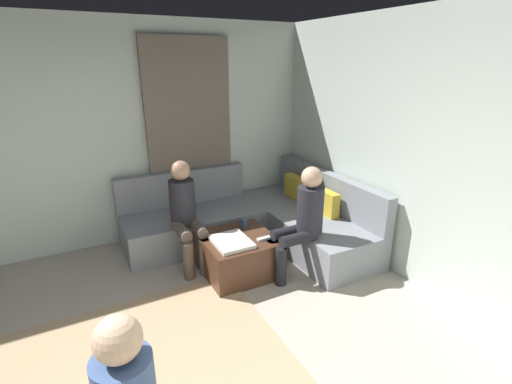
{
  "coord_description": "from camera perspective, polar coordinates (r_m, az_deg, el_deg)",
  "views": [
    {
      "loc": [
        1.77,
        -0.16,
        2.22
      ],
      "look_at": [
        -1.63,
        1.63,
        0.85
      ],
      "focal_mm": 26.08,
      "sensor_mm": 36.0,
      "label": 1
    }
  ],
  "objects": [
    {
      "name": "coffee_mug",
      "position": [
        4.26,
        -1.86,
        -4.68
      ],
      "size": [
        0.08,
        0.08,
        0.1
      ],
      "primitive_type": "cylinder",
      "color": "#334C72",
      "rests_on": "ottoman"
    },
    {
      "name": "folded_blanket",
      "position": [
        3.9,
        -3.78,
        -7.6
      ],
      "size": [
        0.44,
        0.36,
        0.04
      ],
      "primitive_type": "cube",
      "color": "white",
      "rests_on": "ottoman"
    },
    {
      "name": "wall_left",
      "position": [
        4.8,
        -25.55,
        7.26
      ],
      "size": [
        0.12,
        6.0,
        2.7
      ],
      "primitive_type": "cube",
      "color": "silver",
      "rests_on": "ground_plane"
    },
    {
      "name": "wall_back",
      "position": [
        3.67,
        31.52,
        2.98
      ],
      "size": [
        6.0,
        0.12,
        2.7
      ],
      "primitive_type": "cube",
      "color": "silver",
      "rests_on": "ground_plane"
    },
    {
      "name": "curtain_panel",
      "position": [
        4.93,
        -10.07,
        7.98
      ],
      "size": [
        0.06,
        1.1,
        2.5
      ],
      "primitive_type": "cube",
      "color": "#726659",
      "rests_on": "ground_plane"
    },
    {
      "name": "person_on_couch_side",
      "position": [
        4.16,
        -10.78,
        -2.8
      ],
      "size": [
        0.6,
        0.3,
        1.2
      ],
      "rotation": [
        0.0,
        0.0,
        -1.57
      ],
      "color": "brown",
      "rests_on": "ground_plane"
    },
    {
      "name": "sectional_couch",
      "position": [
        4.77,
        0.12,
        -4.38
      ],
      "size": [
        2.1,
        2.55,
        0.87
      ],
      "color": "gray",
      "rests_on": "ground_plane"
    },
    {
      "name": "game_remote",
      "position": [
        3.97,
        1.21,
        -7.15
      ],
      "size": [
        0.05,
        0.15,
        0.02
      ],
      "primitive_type": "cube",
      "color": "white",
      "rests_on": "ottoman"
    },
    {
      "name": "person_on_couch_back",
      "position": [
        3.93,
        7.09,
        -3.97
      ],
      "size": [
        0.3,
        0.6,
        1.2
      ],
      "rotation": [
        0.0,
        0.0,
        3.14
      ],
      "color": "black",
      "rests_on": "ground_plane"
    },
    {
      "name": "ottoman",
      "position": [
        4.13,
        -2.75,
        -9.53
      ],
      "size": [
        0.76,
        0.76,
        0.42
      ],
      "primitive_type": "cube",
      "color": "#4C2D1E",
      "rests_on": "ground_plane"
    }
  ]
}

